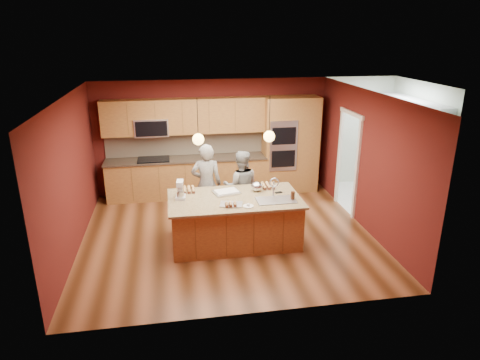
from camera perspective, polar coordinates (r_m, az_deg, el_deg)
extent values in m
plane|color=#452410|center=(8.41, -1.69, -7.21)|extent=(5.50, 5.50, 0.00)
plane|color=silver|center=(7.59, -1.90, 11.32)|extent=(5.50, 5.50, 0.00)
plane|color=#501512|center=(10.29, -3.71, 5.78)|extent=(5.50, 0.00, 5.50)
plane|color=#501512|center=(5.60, 1.75, -6.18)|extent=(5.50, 0.00, 5.50)
plane|color=#501512|center=(8.03, -21.63, 0.46)|extent=(0.00, 5.00, 5.00)
plane|color=#501512|center=(8.69, 16.49, 2.44)|extent=(0.00, 5.00, 5.00)
cube|color=brown|center=(10.21, -7.05, 0.30)|extent=(3.70, 0.60, 0.90)
cube|color=#2E251B|center=(10.06, -7.16, 2.79)|extent=(3.74, 0.64, 0.04)
cube|color=#C7B193|center=(10.26, -7.31, 4.88)|extent=(3.70, 0.03, 0.56)
cube|color=brown|center=(9.95, -7.43, 8.44)|extent=(3.70, 0.36, 0.80)
cube|color=black|center=(10.04, -11.44, 2.70)|extent=(0.72, 0.52, 0.03)
cube|color=silver|center=(9.98, -11.71, 6.93)|extent=(0.76, 0.40, 0.40)
cube|color=brown|center=(10.34, 5.37, 4.65)|extent=(0.80, 0.60, 2.30)
cube|color=silver|center=(10.04, 5.82, 4.50)|extent=(0.66, 0.04, 1.20)
cube|color=brown|center=(10.52, 8.81, 4.77)|extent=(0.50, 0.60, 2.30)
plane|color=silver|center=(10.52, 17.45, -2.51)|extent=(2.60, 2.60, 0.00)
plane|color=beige|center=(10.56, 22.56, 4.68)|extent=(0.00, 2.70, 2.70)
cube|color=silver|center=(10.34, 22.04, 7.88)|extent=(0.35, 2.40, 0.75)
cylinder|color=black|center=(7.29, -5.68, 8.09)|extent=(0.01, 0.01, 0.70)
sphere|color=#F9C359|center=(7.36, -5.59, 5.42)|extent=(0.20, 0.20, 0.20)
cylinder|color=black|center=(7.47, 3.97, 8.43)|extent=(0.01, 0.01, 0.70)
sphere|color=#F9C359|center=(7.55, 3.91, 5.82)|extent=(0.20, 0.20, 0.20)
cube|color=brown|center=(7.96, -0.73, -5.47)|extent=(2.30, 1.24, 0.84)
cube|color=tan|center=(7.78, -0.74, -2.53)|extent=(2.40, 1.34, 0.04)
cube|color=silver|center=(7.72, 4.81, -3.25)|extent=(0.69, 0.40, 0.18)
imported|color=black|center=(8.60, -4.48, -0.59)|extent=(0.64, 0.45, 1.67)
imported|color=gray|center=(8.71, 0.12, -0.86)|extent=(0.79, 0.65, 1.50)
cube|color=silver|center=(7.80, -7.93, -2.29)|extent=(0.20, 0.25, 0.05)
cube|color=silver|center=(7.84, -8.00, -1.07)|extent=(0.10, 0.08, 0.23)
cube|color=silver|center=(7.72, -8.02, -0.42)|extent=(0.14, 0.24, 0.09)
cylinder|color=silver|center=(7.74, -7.94, -1.96)|extent=(0.13, 0.13, 0.12)
cube|color=silver|center=(7.99, -1.81, -1.66)|extent=(0.54, 0.45, 0.03)
cube|color=white|center=(7.98, -1.81, -1.53)|extent=(0.47, 0.38, 0.02)
cube|color=silver|center=(7.47, -1.19, -3.25)|extent=(0.44, 0.36, 0.02)
ellipsoid|color=silver|center=(8.08, 2.26, -0.87)|extent=(0.22, 0.22, 0.19)
cylinder|color=silver|center=(7.40, 1.11, -3.49)|extent=(0.19, 0.19, 0.01)
cylinder|color=#361C0E|center=(7.74, 7.05, -2.06)|extent=(0.07, 0.07, 0.15)
cube|color=black|center=(8.04, 5.17, -1.66)|extent=(0.14, 0.09, 0.01)
cube|color=silver|center=(10.34, 21.27, -0.19)|extent=(0.73, 0.75, 1.07)
cube|color=silver|center=(10.91, 19.44, 1.12)|extent=(0.81, 0.83, 1.10)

